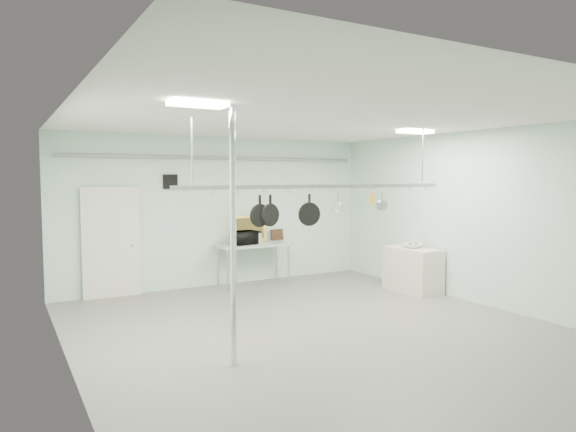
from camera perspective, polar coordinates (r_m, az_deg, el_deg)
floor at (r=7.98m, az=3.72°, el=-12.73°), size 8.00×8.00×0.00m
ceiling at (r=7.68m, az=3.84°, el=10.67°), size 7.00×8.00×0.02m
back_wall at (r=11.21m, az=-7.52°, el=0.50°), size 7.00×0.02×3.20m
right_wall at (r=10.02m, az=20.69°, el=-0.19°), size 0.02×8.00×3.20m
door at (r=10.56m, az=-19.04°, el=-2.93°), size 1.10×0.10×2.20m
wall_vent at (r=10.80m, az=-12.94°, el=3.73°), size 0.30×0.04×0.30m
conduit_pipe at (r=11.11m, az=-7.40°, el=6.40°), size 6.60×0.07×0.07m
chrome_pole at (r=6.33m, az=-6.13°, el=-2.41°), size 0.08×0.08×3.20m
prep_table at (r=11.17m, az=-3.87°, el=-3.45°), size 1.60×0.70×0.91m
side_cabinet at (r=10.86m, az=13.66°, el=-5.82°), size 0.60×1.20×0.90m
pot_rack at (r=7.99m, az=3.81°, el=3.52°), size 4.80×0.06×1.00m
light_panel_left at (r=5.98m, az=-9.97°, el=12.15°), size 0.65×0.30×0.05m
light_panel_right at (r=9.64m, az=13.96°, el=9.08°), size 0.65×0.30×0.05m
microwave at (r=11.03m, az=-4.89°, el=-2.42°), size 0.57×0.43×0.29m
coffee_canister at (r=11.20m, az=-3.40°, el=-2.46°), size 0.22×0.22×0.23m
painting_large at (r=11.42m, az=-4.27°, el=-1.45°), size 0.79×0.20×0.58m
painting_small at (r=11.75m, az=-1.24°, el=-2.08°), size 0.30×0.09×0.25m
fruit_bowl at (r=10.80m, az=13.69°, el=-3.21°), size 0.45×0.45×0.10m
skillet_left at (r=7.47m, az=-3.15°, el=0.56°), size 0.34×0.10×0.47m
skillet_mid at (r=7.55m, az=-1.98°, el=0.64°), size 0.34×0.14×0.46m
skillet_right at (r=7.88m, az=2.39°, el=0.67°), size 0.37×0.11×0.49m
whisk at (r=8.17m, az=5.55°, el=1.47°), size 0.19×0.19×0.30m
grater at (r=8.58m, az=9.31°, el=1.86°), size 0.08×0.05×0.21m
saucepan at (r=8.72m, az=10.38°, el=1.58°), size 0.20×0.14×0.30m
fruit_cluster at (r=10.79m, az=13.70°, el=-3.00°), size 0.24×0.24×0.09m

